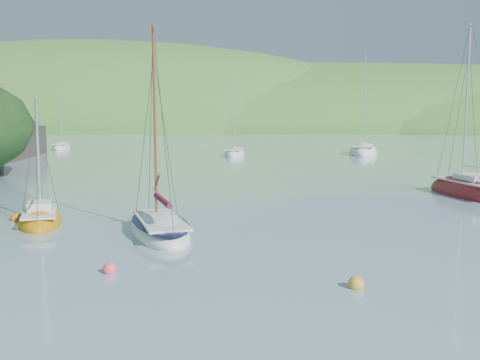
# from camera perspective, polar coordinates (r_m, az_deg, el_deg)

# --- Properties ---
(ground) EXTENTS (700.00, 700.00, 0.00)m
(ground) POSITION_cam_1_polar(r_m,az_deg,el_deg) (16.70, -3.66, -10.24)
(ground) COLOR #7691A3
(ground) RESTS_ON ground
(shoreline_hills) EXTENTS (690.00, 135.00, 56.00)m
(shoreline_hills) POSITION_cam_1_polar(r_m,az_deg,el_deg) (188.68, -0.39, 5.54)
(shoreline_hills) COLOR #31732B
(shoreline_hills) RESTS_ON ground
(daysailer_white) EXTENTS (4.28, 6.41, 9.26)m
(daysailer_white) POSITION_cam_1_polar(r_m,az_deg,el_deg) (22.46, -8.53, -5.24)
(daysailer_white) COLOR silver
(daysailer_white) RESTS_ON ground
(sloop_red) EXTENTS (4.60, 8.06, 11.29)m
(sloop_red) POSITION_cam_1_polar(r_m,az_deg,el_deg) (35.36, 23.46, -1.25)
(sloop_red) COLOR maroon
(sloop_red) RESTS_ON ground
(sailboat_yellow) EXTENTS (3.47, 5.13, 6.33)m
(sailboat_yellow) POSITION_cam_1_polar(r_m,az_deg,el_deg) (26.10, -20.51, -4.00)
(sailboat_yellow) COLOR #BA7508
(sailboat_yellow) RESTS_ON ground
(distant_sloop_a) EXTENTS (2.52, 6.76, 9.56)m
(distant_sloop_a) POSITION_cam_1_polar(r_m,az_deg,el_deg) (64.46, -0.59, 2.78)
(distant_sloop_a) COLOR silver
(distant_sloop_a) RESTS_ON ground
(distant_sloop_b) EXTENTS (5.04, 10.07, 13.72)m
(distant_sloop_b) POSITION_cam_1_polar(r_m,az_deg,el_deg) (68.60, 13.00, 2.90)
(distant_sloop_b) COLOR silver
(distant_sloop_b) RESTS_ON ground
(distant_sloop_c) EXTENTS (3.86, 7.04, 9.53)m
(distant_sloop_c) POSITION_cam_1_polar(r_m,az_deg,el_deg) (80.54, -18.53, 3.27)
(distant_sloop_c) COLOR silver
(distant_sloop_c) RESTS_ON ground
(mooring_buoys) EXTENTS (23.53, 9.66, 0.50)m
(mooring_buoys) POSITION_cam_1_polar(r_m,az_deg,el_deg) (20.54, -2.15, -6.59)
(mooring_buoys) COLOR gold
(mooring_buoys) RESTS_ON ground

